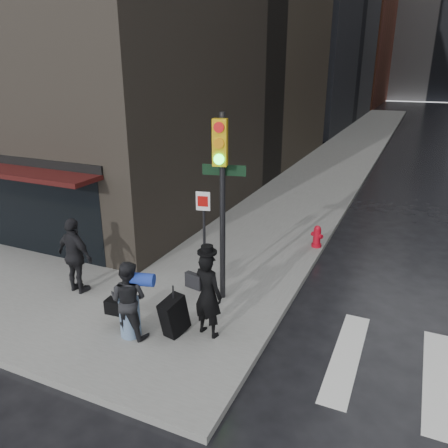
{
  "coord_description": "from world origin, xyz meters",
  "views": [
    {
      "loc": [
        4.25,
        -6.36,
        5.22
      ],
      "look_at": [
        -0.22,
        3.53,
        1.3
      ],
      "focal_mm": 35.0,
      "sensor_mm": 36.0,
      "label": 1
    }
  ],
  "objects_px": {
    "man_overcoat": "(201,298)",
    "fire_hydrant": "(317,237)",
    "man_greycoat": "(75,256)",
    "traffic_light": "(220,185)",
    "man_jeans": "(128,299)"
  },
  "relations": [
    {
      "from": "man_overcoat",
      "to": "fire_hydrant",
      "type": "distance_m",
      "value": 5.57
    },
    {
      "from": "man_greycoat",
      "to": "traffic_light",
      "type": "xyz_separation_m",
      "value": [
        3.23,
        1.06,
        1.8
      ]
    },
    {
      "from": "man_greycoat",
      "to": "traffic_light",
      "type": "distance_m",
      "value": 3.85
    },
    {
      "from": "man_greycoat",
      "to": "traffic_light",
      "type": "relative_size",
      "value": 0.44
    },
    {
      "from": "man_jeans",
      "to": "fire_hydrant",
      "type": "bearing_deg",
      "value": -116.48
    },
    {
      "from": "traffic_light",
      "to": "fire_hydrant",
      "type": "bearing_deg",
      "value": 59.27
    },
    {
      "from": "traffic_light",
      "to": "man_jeans",
      "type": "bearing_deg",
      "value": -129.22
    },
    {
      "from": "traffic_light",
      "to": "man_overcoat",
      "type": "bearing_deg",
      "value": -92.96
    },
    {
      "from": "man_greycoat",
      "to": "fire_hydrant",
      "type": "relative_size",
      "value": 2.76
    },
    {
      "from": "man_jeans",
      "to": "traffic_light",
      "type": "height_order",
      "value": "traffic_light"
    },
    {
      "from": "man_overcoat",
      "to": "fire_hydrant",
      "type": "relative_size",
      "value": 2.93
    },
    {
      "from": "fire_hydrant",
      "to": "traffic_light",
      "type": "bearing_deg",
      "value": -108.17
    },
    {
      "from": "fire_hydrant",
      "to": "man_jeans",
      "type": "bearing_deg",
      "value": -111.15
    },
    {
      "from": "man_overcoat",
      "to": "man_jeans",
      "type": "xyz_separation_m",
      "value": [
        -1.27,
        -0.61,
        -0.01
      ]
    },
    {
      "from": "man_overcoat",
      "to": "man_greycoat",
      "type": "xyz_separation_m",
      "value": [
        -3.47,
        0.37,
        0.1
      ]
    }
  ]
}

